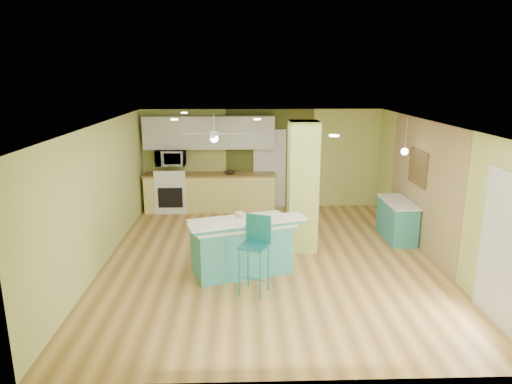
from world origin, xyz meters
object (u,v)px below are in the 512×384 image
peninsula (242,245)px  side_counter (397,220)px  canister (239,218)px  bar_stool (256,242)px  fruit_bowl (230,172)px

peninsula → side_counter: size_ratio=1.63×
side_counter → canister: (-3.26, -1.59, 0.58)m
peninsula → bar_stool: 0.86m
fruit_bowl → side_counter: bearing=-31.7°
peninsula → side_counter: 3.58m
bar_stool → fruit_bowl: (-0.50, 4.46, 0.15)m
canister → side_counter: bearing=26.0°
peninsula → side_counter: bearing=7.8°
side_counter → canister: bearing=-154.0°
side_counter → canister: size_ratio=6.77×
peninsula → bar_stool: bar_stool is taller
bar_stool → canister: 0.78m
peninsula → canister: canister is taller
peninsula → fruit_bowl: 3.76m
side_counter → fruit_bowl: 4.15m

